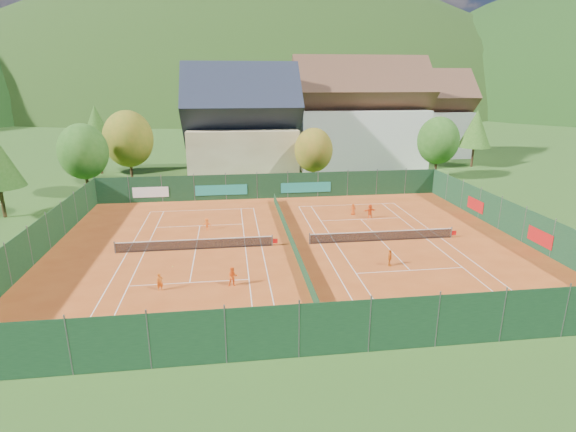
# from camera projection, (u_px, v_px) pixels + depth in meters

# --- Properties ---
(ground) EXTENTS (600.00, 600.00, 0.00)m
(ground) POSITION_uv_depth(u_px,v_px,m) (291.00, 245.00, 38.20)
(ground) COLOR #264C17
(ground) RESTS_ON ground
(clay_pad) EXTENTS (40.00, 32.00, 0.01)m
(clay_pad) POSITION_uv_depth(u_px,v_px,m) (291.00, 245.00, 38.20)
(clay_pad) COLOR #AE4719
(clay_pad) RESTS_ON ground
(court_markings_left) EXTENTS (11.03, 23.83, 0.00)m
(court_markings_left) POSITION_uv_depth(u_px,v_px,m) (196.00, 250.00, 37.19)
(court_markings_left) COLOR white
(court_markings_left) RESTS_ON ground
(court_markings_right) EXTENTS (11.03, 23.83, 0.00)m
(court_markings_right) POSITION_uv_depth(u_px,v_px,m) (382.00, 241.00, 39.20)
(court_markings_right) COLOR white
(court_markings_right) RESTS_ON ground
(tennis_net_left) EXTENTS (13.30, 0.10, 1.02)m
(tennis_net_left) POSITION_uv_depth(u_px,v_px,m) (197.00, 244.00, 37.07)
(tennis_net_left) COLOR #59595B
(tennis_net_left) RESTS_ON ground
(tennis_net_right) EXTENTS (13.30, 0.10, 1.02)m
(tennis_net_right) POSITION_uv_depth(u_px,v_px,m) (384.00, 235.00, 39.07)
(tennis_net_right) COLOR #59595B
(tennis_net_right) RESTS_ON ground
(court_divider) EXTENTS (0.03, 28.80, 1.00)m
(court_divider) POSITION_uv_depth(u_px,v_px,m) (291.00, 240.00, 38.05)
(court_divider) COLOR #13361D
(court_divider) RESTS_ON ground
(fence_north) EXTENTS (40.00, 0.10, 3.00)m
(fence_north) POSITION_uv_depth(u_px,v_px,m) (269.00, 186.00, 52.89)
(fence_north) COLOR #12321B
(fence_north) RESTS_ON ground
(fence_south) EXTENTS (40.00, 0.04, 3.00)m
(fence_south) POSITION_uv_depth(u_px,v_px,m) (335.00, 328.00, 22.59)
(fence_south) COLOR #13351C
(fence_south) RESTS_ON ground
(fence_west) EXTENTS (0.04, 32.00, 3.00)m
(fence_west) POSITION_uv_depth(u_px,v_px,m) (39.00, 239.00, 35.26)
(fence_west) COLOR #163D1D
(fence_west) RESTS_ON ground
(fence_east) EXTENTS (0.09, 32.00, 3.00)m
(fence_east) POSITION_uv_depth(u_px,v_px,m) (511.00, 219.00, 40.32)
(fence_east) COLOR #14371F
(fence_east) RESTS_ON ground
(chalet) EXTENTS (16.20, 12.00, 16.00)m
(chalet) POSITION_uv_depth(u_px,v_px,m) (242.00, 130.00, 64.35)
(chalet) COLOR beige
(chalet) RESTS_ON ground
(hotel_block_a) EXTENTS (21.60, 11.00, 17.25)m
(hotel_block_a) POSITION_uv_depth(u_px,v_px,m) (359.00, 119.00, 72.20)
(hotel_block_a) COLOR silver
(hotel_block_a) RESTS_ON ground
(hotel_block_b) EXTENTS (17.28, 10.00, 15.50)m
(hotel_block_b) POSITION_uv_depth(u_px,v_px,m) (421.00, 119.00, 81.77)
(hotel_block_b) COLOR silver
(hotel_block_b) RESTS_ON ground
(tree_west_front) EXTENTS (5.72, 5.72, 8.69)m
(tree_west_front) POSITION_uv_depth(u_px,v_px,m) (83.00, 152.00, 52.85)
(tree_west_front) COLOR #412C17
(tree_west_front) RESTS_ON ground
(tree_west_mid) EXTENTS (6.44, 6.44, 9.78)m
(tree_west_mid) POSITION_uv_depth(u_px,v_px,m) (128.00, 139.00, 58.84)
(tree_west_mid) COLOR #49301A
(tree_west_mid) RESTS_ON ground
(tree_west_back) EXTENTS (5.60, 5.60, 10.00)m
(tree_west_back) POSITION_uv_depth(u_px,v_px,m) (97.00, 128.00, 65.49)
(tree_west_back) COLOR #4C331B
(tree_west_back) RESTS_ON ground
(tree_center) EXTENTS (5.01, 5.01, 7.60)m
(tree_center) POSITION_uv_depth(u_px,v_px,m) (314.00, 150.00, 58.45)
(tree_center) COLOR #482D19
(tree_center) RESTS_ON ground
(tree_east_front) EXTENTS (5.72, 5.72, 8.69)m
(tree_east_front) POSITION_uv_depth(u_px,v_px,m) (438.00, 141.00, 62.40)
(tree_east_front) COLOR #452D18
(tree_east_front) RESTS_ON ground
(tree_east_mid) EXTENTS (5.04, 5.04, 9.00)m
(tree_east_mid) POSITION_uv_depth(u_px,v_px,m) (476.00, 129.00, 71.05)
(tree_east_mid) COLOR #472C19
(tree_east_mid) RESTS_ON ground
(tree_east_back) EXTENTS (7.15, 7.15, 10.86)m
(tree_east_back) POSITION_uv_depth(u_px,v_px,m) (408.00, 121.00, 77.44)
(tree_east_back) COLOR #473219
(tree_east_back) RESTS_ON ground
(mountain_backdrop) EXTENTS (820.00, 530.00, 242.00)m
(mountain_backdrop) POSITION_uv_depth(u_px,v_px,m) (285.00, 170.00, 274.77)
(mountain_backdrop) COLOR black
(mountain_backdrop) RESTS_ON ground
(ball_hopper) EXTENTS (0.34, 0.34, 0.80)m
(ball_hopper) POSITION_uv_depth(u_px,v_px,m) (497.00, 302.00, 27.26)
(ball_hopper) COLOR slate
(ball_hopper) RESTS_ON ground
(loose_ball_0) EXTENTS (0.07, 0.07, 0.07)m
(loose_ball_0) POSITION_uv_depth(u_px,v_px,m) (173.00, 266.00, 33.76)
(loose_ball_0) COLOR #CCD833
(loose_ball_0) RESTS_ON ground
(loose_ball_1) EXTENTS (0.07, 0.07, 0.07)m
(loose_ball_1) POSITION_uv_depth(u_px,v_px,m) (410.00, 317.00, 26.61)
(loose_ball_1) COLOR #CCD833
(loose_ball_1) RESTS_ON ground
(player_left_near) EXTENTS (0.52, 0.43, 1.23)m
(player_left_near) POSITION_uv_depth(u_px,v_px,m) (160.00, 282.00, 29.82)
(player_left_near) COLOR #D95E13
(player_left_near) RESTS_ON ground
(player_left_mid) EXTENTS (0.71, 0.57, 1.39)m
(player_left_mid) POSITION_uv_depth(u_px,v_px,m) (233.00, 277.00, 30.44)
(player_left_mid) COLOR orange
(player_left_mid) RESTS_ON ground
(player_left_far) EXTENTS (0.78, 0.47, 1.17)m
(player_left_far) POSITION_uv_depth(u_px,v_px,m) (207.00, 224.00, 41.86)
(player_left_far) COLOR orange
(player_left_far) RESTS_ON ground
(player_right_near) EXTENTS (0.67, 0.81, 1.30)m
(player_right_near) POSITION_uv_depth(u_px,v_px,m) (390.00, 258.00, 33.78)
(player_right_near) COLOR #CD5B12
(player_right_near) RESTS_ON ground
(player_right_far_a) EXTENTS (0.62, 0.45, 1.18)m
(player_right_far_a) POSITION_uv_depth(u_px,v_px,m) (353.00, 209.00, 46.69)
(player_right_far_a) COLOR #D24B12
(player_right_far_a) RESTS_ON ground
(player_right_far_b) EXTENTS (1.42, 0.72, 1.46)m
(player_right_far_b) POSITION_uv_depth(u_px,v_px,m) (370.00, 211.00, 45.47)
(player_right_far_b) COLOR #FA5516
(player_right_far_b) RESTS_ON ground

